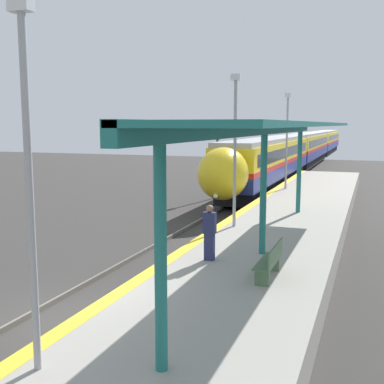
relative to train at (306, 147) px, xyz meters
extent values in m
plane|color=#383533|center=(0.00, -47.89, -2.23)|extent=(120.00, 120.00, 0.00)
cube|color=slate|center=(-0.72, -47.89, -2.15)|extent=(0.08, 90.00, 0.15)
cube|color=slate|center=(0.72, -47.89, -2.15)|extent=(0.08, 90.00, 0.15)
cube|color=black|center=(0.00, -21.38, -1.58)|extent=(2.39, 20.18, 0.85)
cube|color=navy|center=(0.00, -21.38, -0.72)|extent=(2.72, 21.94, 0.88)
cube|color=red|center=(0.00, -21.38, -0.13)|extent=(2.73, 21.94, 0.30)
cube|color=yellow|center=(0.00, -21.38, 0.69)|extent=(2.72, 21.94, 1.33)
cube|color=black|center=(0.00, -21.38, 0.62)|extent=(2.75, 20.18, 0.73)
cube|color=#9E9EA3|center=(0.00, -21.38, 1.51)|extent=(2.45, 21.94, 0.30)
cylinder|color=black|center=(-0.72, -29.28, -1.76)|extent=(0.12, 0.92, 0.92)
cylinder|color=black|center=(0.72, -29.28, -1.76)|extent=(0.12, 0.92, 0.92)
cylinder|color=black|center=(-0.72, -27.08, -1.76)|extent=(0.12, 0.92, 0.92)
cylinder|color=black|center=(0.72, -27.08, -1.76)|extent=(0.12, 0.92, 0.92)
cylinder|color=black|center=(-0.72, -15.68, -1.76)|extent=(0.12, 0.92, 0.92)
cylinder|color=black|center=(0.72, -15.68, -1.76)|extent=(0.12, 0.92, 0.92)
cylinder|color=black|center=(-0.72, -13.48, -1.76)|extent=(0.12, 0.92, 0.92)
cylinder|color=black|center=(0.72, -13.48, -1.76)|extent=(0.12, 0.92, 0.92)
ellipsoid|color=yellow|center=(0.00, -33.50, 0.10)|extent=(2.61, 3.44, 2.76)
ellipsoid|color=black|center=(0.00, -33.93, 0.55)|extent=(1.90, 2.01, 1.41)
sphere|color=#F9F4CC|center=(0.00, -34.78, -0.91)|extent=(0.24, 0.24, 0.24)
cube|color=black|center=(0.00, 1.36, -1.58)|extent=(2.39, 20.18, 0.85)
cube|color=navy|center=(0.00, 1.36, -0.72)|extent=(2.72, 21.94, 0.88)
cube|color=red|center=(0.00, 1.36, -0.13)|extent=(2.73, 21.94, 0.30)
cube|color=yellow|center=(0.00, 1.36, 0.69)|extent=(2.72, 21.94, 1.33)
cube|color=black|center=(0.00, 1.36, 0.62)|extent=(2.75, 20.18, 0.73)
cube|color=#9E9EA3|center=(0.00, 1.36, 1.51)|extent=(2.45, 21.94, 0.30)
cylinder|color=black|center=(-0.72, -6.54, -1.76)|extent=(0.12, 0.92, 0.92)
cylinder|color=black|center=(0.72, -6.54, -1.76)|extent=(0.12, 0.92, 0.92)
cylinder|color=black|center=(-0.72, -4.34, -1.76)|extent=(0.12, 0.92, 0.92)
cylinder|color=black|center=(0.72, -4.34, -1.76)|extent=(0.12, 0.92, 0.92)
cylinder|color=black|center=(-0.72, 7.06, -1.76)|extent=(0.12, 0.92, 0.92)
cylinder|color=black|center=(0.72, 7.06, -1.76)|extent=(0.12, 0.92, 0.92)
cylinder|color=black|center=(-0.72, 9.26, -1.76)|extent=(0.12, 0.92, 0.92)
cylinder|color=black|center=(0.72, 9.26, -1.76)|extent=(0.12, 0.92, 0.92)
cube|color=black|center=(0.00, 24.10, -1.58)|extent=(2.39, 20.18, 0.85)
cube|color=navy|center=(0.00, 24.10, -0.72)|extent=(2.72, 21.94, 0.88)
cube|color=red|center=(0.00, 24.10, -0.13)|extent=(2.73, 21.94, 0.30)
cube|color=yellow|center=(0.00, 24.10, 0.69)|extent=(2.72, 21.94, 1.33)
cube|color=black|center=(0.00, 24.10, 0.62)|extent=(2.75, 20.18, 0.73)
cube|color=#9E9EA3|center=(0.00, 24.10, 1.51)|extent=(2.45, 21.94, 0.30)
cylinder|color=black|center=(-0.72, 16.20, -1.76)|extent=(0.12, 0.92, 0.92)
cylinder|color=black|center=(0.72, 16.20, -1.76)|extent=(0.12, 0.92, 0.92)
cylinder|color=black|center=(-0.72, 18.40, -1.76)|extent=(0.12, 0.92, 0.92)
cylinder|color=black|center=(0.72, 18.40, -1.76)|extent=(0.12, 0.92, 0.92)
cylinder|color=black|center=(-0.72, 29.80, -1.76)|extent=(0.12, 0.92, 0.92)
cylinder|color=black|center=(0.72, 29.80, -1.76)|extent=(0.12, 0.92, 0.92)
cylinder|color=black|center=(-0.72, 32.00, -1.76)|extent=(0.12, 0.92, 0.92)
cylinder|color=black|center=(0.72, 32.00, -1.76)|extent=(0.12, 0.92, 0.92)
cube|color=#9E998E|center=(3.99, -47.89, -1.75)|extent=(4.71, 64.00, 0.96)
cube|color=yellow|center=(1.84, -47.89, -1.26)|extent=(0.40, 64.00, 0.01)
cube|color=#4C6B4C|center=(4.88, -46.30, -1.06)|extent=(0.36, 0.06, 0.42)
cube|color=#4C6B4C|center=(4.88, -44.97, -1.06)|extent=(0.36, 0.06, 0.42)
cube|color=#4C6B4C|center=(4.88, -45.64, -0.83)|extent=(0.44, 1.78, 0.03)
cube|color=#4C6B4C|center=(5.08, -45.64, -0.60)|extent=(0.04, 1.78, 0.44)
cube|color=navy|center=(2.96, -44.59, -0.87)|extent=(0.28, 0.20, 0.79)
cube|color=navy|center=(2.96, -44.59, -0.16)|extent=(0.36, 0.22, 0.63)
sphere|color=#936B4C|center=(2.96, -44.59, 0.26)|extent=(0.21, 0.21, 0.21)
cylinder|color=#59595E|center=(-2.39, -26.99, -0.28)|extent=(0.14, 0.14, 3.88)
cube|color=black|center=(-2.39, -26.99, 2.01)|extent=(0.28, 0.20, 0.70)
sphere|color=#1ED833|center=(-2.39, -27.10, 2.18)|extent=(0.14, 0.14, 0.14)
sphere|color=#330A0A|center=(-2.39, -27.10, 1.84)|extent=(0.14, 0.14, 0.14)
cylinder|color=#9E9EA3|center=(2.35, -51.54, 1.51)|extent=(0.12, 0.12, 5.55)
cube|color=silver|center=(2.35, -51.54, 4.41)|extent=(0.36, 0.20, 0.24)
cylinder|color=#9E9EA3|center=(2.35, -39.76, 1.51)|extent=(0.12, 0.12, 5.55)
cube|color=silver|center=(2.35, -39.76, 4.41)|extent=(0.36, 0.20, 0.24)
cylinder|color=#9E9EA3|center=(2.35, -27.97, 1.51)|extent=(0.12, 0.12, 5.55)
cube|color=silver|center=(2.35, -27.97, 4.41)|extent=(0.36, 0.20, 0.24)
cylinder|color=#1E6B66|center=(4.24, -50.87, 0.59)|extent=(0.20, 0.20, 3.71)
cylinder|color=#1E6B66|center=(4.24, -43.35, 0.59)|extent=(0.20, 0.20, 3.71)
cylinder|color=#1E6B66|center=(4.24, -35.84, 0.59)|extent=(0.20, 0.20, 3.71)
cube|color=#1E6B66|center=(4.24, -43.35, 2.54)|extent=(0.24, 18.03, 0.36)
cube|color=#1E6B66|center=(5.14, -43.35, 2.66)|extent=(2.00, 18.03, 0.10)
camera|label=1|loc=(7.26, -57.52, 2.66)|focal=45.00mm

